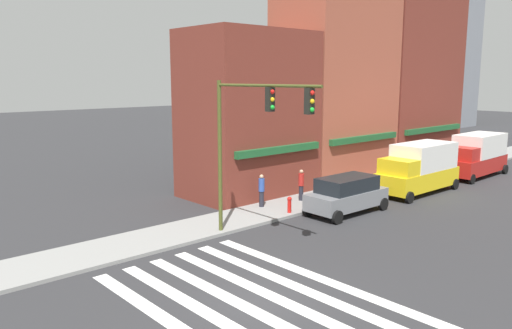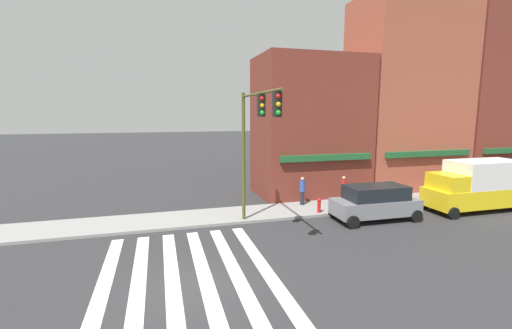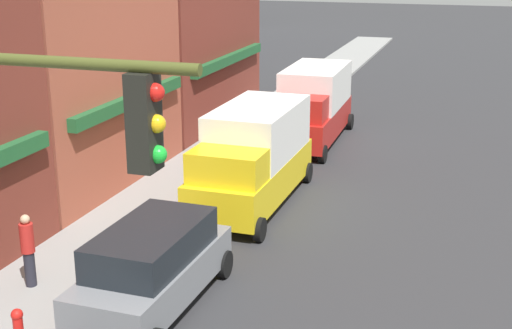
{
  "view_description": "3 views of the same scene",
  "coord_description": "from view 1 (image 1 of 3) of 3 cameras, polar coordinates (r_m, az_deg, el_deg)",
  "views": [
    {
      "loc": [
        -10.02,
        -10.96,
        7.0
      ],
      "look_at": [
        3.47,
        4.0,
        3.5
      ],
      "focal_mm": 35.0,
      "sensor_mm": 36.0,
      "label": 1
    },
    {
      "loc": [
        -0.84,
        -11.07,
        5.85
      ],
      "look_at": [
        3.47,
        4.0,
        3.5
      ],
      "focal_mm": 24.0,
      "sensor_mm": 36.0,
      "label": 2
    },
    {
      "loc": [
        -2.42,
        -1.89,
        7.78
      ],
      "look_at": [
        17.88,
        4.7,
        1.2
      ],
      "focal_mm": 50.0,
      "sensor_mm": 36.0,
      "label": 3
    }
  ],
  "objects": [
    {
      "name": "box_truck_yellow",
      "position": [
        32.2,
        18.11,
        -0.32
      ],
      "size": [
        6.22,
        2.42,
        3.04
      ],
      "rotation": [
        0.0,
        0.0,
        -0.01
      ],
      "color": "yellow",
      "rests_on": "ground_plane"
    },
    {
      "name": "storefront_row",
      "position": [
        37.54,
        11.36,
        9.68
      ],
      "size": [
        25.8,
        5.3,
        15.99
      ],
      "color": "maroon",
      "rests_on": "ground_plane"
    },
    {
      "name": "sidewalk_left",
      "position": [
        22.11,
        -13.01,
        -8.66
      ],
      "size": [
        120.0,
        3.0,
        0.15
      ],
      "color": "gray",
      "rests_on": "ground_plane"
    },
    {
      "name": "pedestrian_red_jacket",
      "position": [
        28.3,
        5.19,
        -2.28
      ],
      "size": [
        0.32,
        0.32,
        1.77
      ],
      "rotation": [
        0.0,
        0.0,
        5.71
      ],
      "color": "#23232D",
      "rests_on": "sidewalk_left"
    },
    {
      "name": "pedestrian_blue_shirt",
      "position": [
        26.79,
        0.63,
        -2.93
      ],
      "size": [
        0.32,
        0.32,
        1.77
      ],
      "rotation": [
        0.0,
        0.0,
        3.12
      ],
      "color": "#23232D",
      "rests_on": "sidewalk_left"
    },
    {
      "name": "fire_hydrant",
      "position": [
        25.79,
        3.84,
        -4.51
      ],
      "size": [
        0.24,
        0.24,
        0.84
      ],
      "color": "red",
      "rests_on": "sidewalk_left"
    },
    {
      "name": "traffic_signal",
      "position": [
        20.48,
        -0.6,
        4.32
      ],
      "size": [
        0.32,
        5.94,
        6.91
      ],
      "color": "#474C1E",
      "rests_on": "ground_plane"
    },
    {
      "name": "box_truck_red",
      "position": [
        39.05,
        23.82,
        1.04
      ],
      "size": [
        6.24,
        2.42,
        3.04
      ],
      "rotation": [
        0.0,
        0.0,
        0.02
      ],
      "color": "#B21E19",
      "rests_on": "ground_plane"
    },
    {
      "name": "suv_grey",
      "position": [
        26.49,
        10.35,
        -3.33
      ],
      "size": [
        4.74,
        2.12,
        1.94
      ],
      "rotation": [
        0.0,
        0.0,
        -0.02
      ],
      "color": "slate",
      "rests_on": "ground_plane"
    },
    {
      "name": "ground_plane",
      "position": [
        16.41,
        0.37,
        -15.38
      ],
      "size": [
        200.0,
        200.0,
        0.0
      ],
      "primitive_type": "plane",
      "color": "#2D2D30"
    },
    {
      "name": "crosswalk_stripes",
      "position": [
        16.41,
        0.37,
        -15.37
      ],
      "size": [
        6.22,
        10.8,
        0.01
      ],
      "color": "silver",
      "rests_on": "ground_plane"
    }
  ]
}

